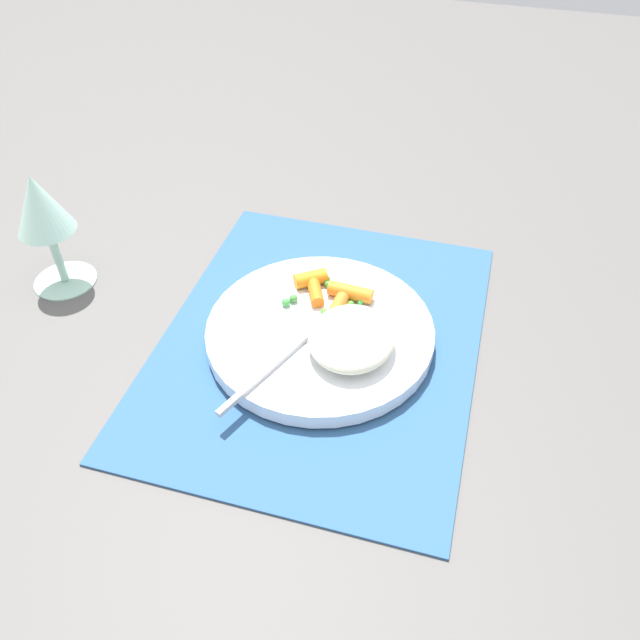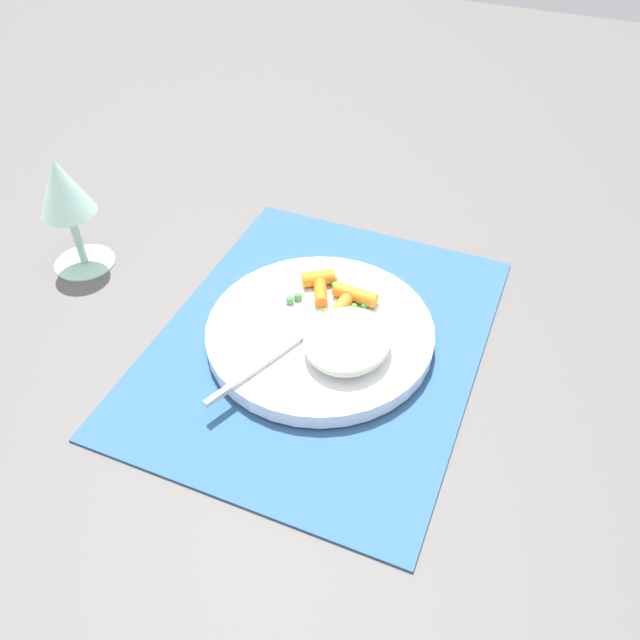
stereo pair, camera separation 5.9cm
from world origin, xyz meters
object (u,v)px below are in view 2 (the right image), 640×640
(fork, at_px, (296,341))
(wine_glass, at_px, (63,193))
(plate, at_px, (320,332))
(rice_mound, at_px, (347,341))
(carrot_portion, at_px, (335,292))

(fork, bearing_deg, wine_glass, 81.10)
(plate, distance_m, fork, 0.04)
(rice_mound, relative_size, wine_glass, 0.67)
(plate, relative_size, rice_mound, 2.51)
(fork, bearing_deg, rice_mound, -80.35)
(carrot_portion, bearing_deg, fork, 172.86)
(rice_mound, height_order, fork, rice_mound)
(plate, xyz_separation_m, wine_glass, (0.02, 0.33, 0.09))
(carrot_portion, bearing_deg, wine_glass, 96.04)
(rice_mound, xyz_separation_m, carrot_portion, (0.07, 0.04, -0.01))
(plate, distance_m, rice_mound, 0.05)
(fork, xyz_separation_m, wine_glass, (0.05, 0.31, 0.08))
(plate, height_order, fork, fork)
(plate, xyz_separation_m, carrot_portion, (0.05, 0.00, 0.02))
(carrot_portion, distance_m, wine_glass, 0.33)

